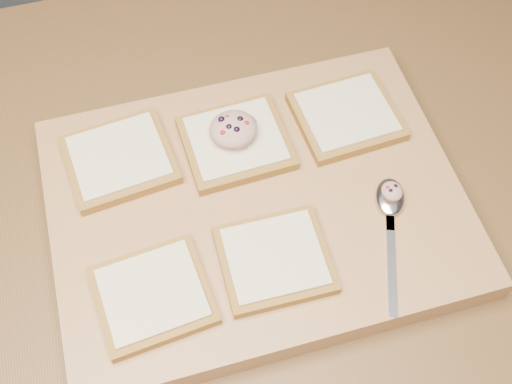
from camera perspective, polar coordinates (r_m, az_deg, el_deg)
The scene contains 11 objects.
ground at distance 1.69m, azimuth 3.16°, elevation -14.11°, with size 4.00×4.00×0.00m, color #515459.
island_counter at distance 1.27m, azimuth 4.14°, elevation -8.03°, with size 2.00×0.80×0.90m.
cutting_board at distance 0.80m, azimuth -0.00°, elevation -1.25°, with size 0.50×0.38×0.04m, color tan.
bread_far_left at distance 0.83m, azimuth -12.04°, elevation 2.89°, with size 0.14×0.13×0.02m.
bread_far_center at distance 0.82m, azimuth -1.81°, elevation 4.46°, with size 0.14×0.12×0.02m.
bread_far_right at distance 0.86m, azimuth 8.04°, elevation 6.74°, with size 0.13×0.13×0.02m.
bread_near_left at distance 0.73m, azimuth -9.16°, elevation -9.02°, with size 0.13×0.12×0.02m.
bread_near_center at distance 0.74m, azimuth 1.67°, elevation -5.97°, with size 0.13×0.12×0.02m.
tuna_salad_dollop at distance 0.81m, azimuth -2.04°, elevation 5.63°, with size 0.06×0.06×0.03m.
spoon at distance 0.79m, azimuth 11.85°, elevation -1.26°, with size 0.08×0.18×0.01m.
spoon_salad at distance 0.79m, azimuth 12.00°, elevation 0.08°, with size 0.03×0.03×0.02m.
Camera 1 is at (-0.22, -0.46, 1.62)m, focal length 45.00 mm.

